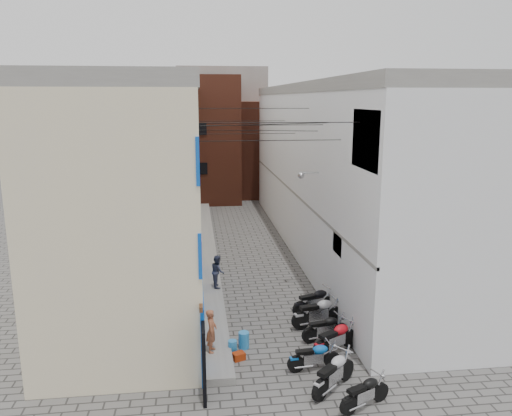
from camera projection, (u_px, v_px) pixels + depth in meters
name	position (u px, v px, depth m)	size (l,w,h in m)	color
ground	(290.00, 382.00, 14.78)	(90.00, 90.00, 0.00)	#5E5B58
plinth	(207.00, 251.00, 27.11)	(0.90, 26.00, 0.25)	gray
building_left	(149.00, 172.00, 25.77)	(5.10, 27.00, 9.00)	beige
building_right	(336.00, 169.00, 27.02)	(5.94, 26.00, 9.00)	white
building_far_brick_left	(202.00, 139.00, 40.61)	(6.00, 6.00, 10.00)	brown
building_far_brick_right	(259.00, 148.00, 43.37)	(5.00, 6.00, 8.00)	brown
building_far_concrete	(222.00, 129.00, 46.56)	(8.00, 5.00, 11.00)	gray
far_shopfront	(229.00, 191.00, 38.95)	(2.00, 0.30, 2.40)	black
overhead_wires	(257.00, 126.00, 20.66)	(5.80, 13.02, 1.32)	black
motorcycle_a	(365.00, 391.00, 13.44)	(0.54, 1.71, 0.99)	black
motorcycle_b	(334.00, 371.00, 14.26)	(0.64, 2.02, 1.17)	#ACABB0
motorcycle_c	(314.00, 355.00, 15.32)	(0.54, 1.72, 0.99)	#0B55AC
motorcycle_d	(336.00, 337.00, 16.32)	(0.63, 2.01, 1.16)	red
motorcycle_e	(326.00, 327.00, 17.21)	(0.55, 1.74, 1.01)	black
motorcycle_f	(319.00, 311.00, 18.25)	(0.67, 2.13, 1.23)	#98989C
motorcycle_g	(315.00, 300.00, 19.35)	(0.63, 1.98, 1.15)	black
person_a	(211.00, 331.00, 15.92)	(0.52, 0.34, 1.43)	#9C5638
person_b	(218.00, 271.00, 21.45)	(0.69, 0.53, 1.41)	#363B52
water_jug_near	(232.00, 347.00, 16.39)	(0.29, 0.29, 0.45)	#2885CC
water_jug_far	(244.00, 340.00, 16.75)	(0.36, 0.36, 0.56)	#2884CC
red_crate	(239.00, 356.00, 16.01)	(0.38, 0.29, 0.24)	#982B0A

